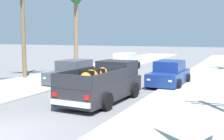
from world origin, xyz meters
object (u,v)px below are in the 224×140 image
object	(u,v)px
car_left_near	(74,73)
car_right_near	(169,74)
palm_tree_right_mid	(76,4)
car_left_mid	(125,62)
pickup_truck	(104,84)

from	to	relation	value
car_left_near	car_right_near	xyz separation A→B (m)	(5.70, 1.89, 0.00)
car_right_near	palm_tree_right_mid	distance (m)	13.11
car_left_near	car_left_mid	bearing A→B (deg)	90.08
car_left_near	car_right_near	bearing A→B (deg)	18.38
palm_tree_right_mid	car_left_near	bearing A→B (deg)	-60.35
pickup_truck	car_right_near	world-z (taller)	pickup_truck
pickup_truck	car_right_near	distance (m)	5.84
car_left_mid	pickup_truck	bearing A→B (deg)	-72.78
pickup_truck	palm_tree_right_mid	distance (m)	15.35
car_left_mid	car_left_near	bearing A→B (deg)	-89.92
pickup_truck	palm_tree_right_mid	xyz separation A→B (m)	(-8.46, 11.71, 5.19)
car_left_near	pickup_truck	bearing A→B (deg)	-43.34
pickup_truck	car_left_mid	distance (m)	13.11
pickup_truck	palm_tree_right_mid	world-z (taller)	palm_tree_right_mid
car_right_near	car_left_near	bearing A→B (deg)	-161.62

